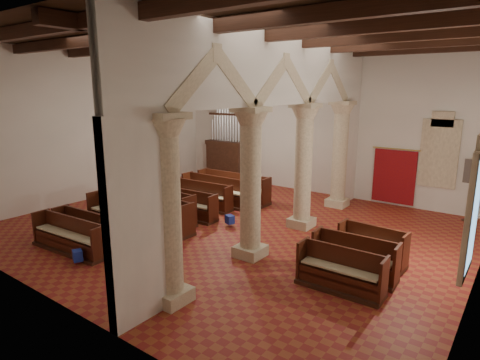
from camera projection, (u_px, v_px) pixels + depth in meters
name	position (u px, v px, depth m)	size (l,w,h in m)	color
floor	(231.00, 228.00, 13.30)	(14.00, 14.00, 0.00)	brown
ceiling	(230.00, 38.00, 11.96)	(14.00, 14.00, 0.00)	#332211
wall_back	(315.00, 124.00, 17.35)	(14.00, 0.02, 6.00)	beige
wall_front	(46.00, 167.00, 7.91)	(14.00, 0.02, 6.00)	beige
wall_left	(98.00, 126.00, 16.66)	(0.02, 12.00, 6.00)	beige
ceiling_beams	(230.00, 44.00, 12.00)	(13.80, 11.80, 0.30)	#3F2014
arcade	(281.00, 123.00, 11.47)	(0.90, 11.90, 6.00)	beige
window_right_a	(474.00, 214.00, 7.60)	(0.03, 1.00, 2.20)	#367A5D
window_back	(439.00, 154.00, 14.63)	(1.00, 0.03, 2.20)	#367A5D
pipe_organ	(227.00, 153.00, 19.91)	(2.10, 0.85, 4.40)	#3F2014
lectern	(236.00, 171.00, 19.72)	(0.61, 0.62, 1.37)	#371F11
dossal_curtain	(394.00, 176.00, 15.67)	(1.80, 0.07, 2.17)	maroon
processional_banner	(469.00, 199.00, 13.88)	(0.54, 0.68, 2.34)	#3F2014
hymnal_box_a	(78.00, 255.00, 10.52)	(0.28, 0.23, 0.28)	#18169C
hymnal_box_b	(169.00, 230.00, 12.27)	(0.36, 0.29, 0.36)	#163E97
hymnal_box_c	(230.00, 219.00, 13.42)	(0.28, 0.23, 0.28)	navy
tube_heater_a	(75.00, 240.00, 11.83)	(0.10, 0.10, 0.98)	white
tube_heater_b	(106.00, 244.00, 11.49)	(0.10, 0.10, 0.99)	white
nave_pew_0	(70.00, 240.00, 11.35)	(2.78, 0.81, 0.97)	#3F2014
nave_pew_1	(89.00, 235.00, 11.74)	(2.77, 0.78, 0.99)	#3F2014
nave_pew_2	(124.00, 222.00, 12.79)	(3.14, 0.83, 1.13)	#3F2014
nave_pew_3	(155.00, 217.00, 13.26)	(3.18, 0.86, 1.09)	#3F2014
nave_pew_4	(160.00, 211.00, 13.94)	(2.96, 0.87, 1.13)	#3F2014
nave_pew_5	(184.00, 208.00, 14.38)	(2.72, 0.81, 0.99)	#3F2014
nave_pew_6	(200.00, 199.00, 15.53)	(2.76, 0.84, 1.00)	#3F2014
nave_pew_7	(215.00, 194.00, 16.14)	(3.08, 0.73, 1.07)	#3F2014
nave_pew_8	(233.00, 191.00, 16.55)	(3.31, 0.82, 1.13)	#3F2014
aisle_pew_0	(340.00, 276.00, 9.15)	(2.00, 0.68, 1.00)	#3F2014
aisle_pew_1	(354.00, 263.00, 9.82)	(2.08, 0.73, 1.02)	#3F2014
aisle_pew_2	(372.00, 251.00, 10.56)	(1.79, 0.76, 1.00)	#3F2014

